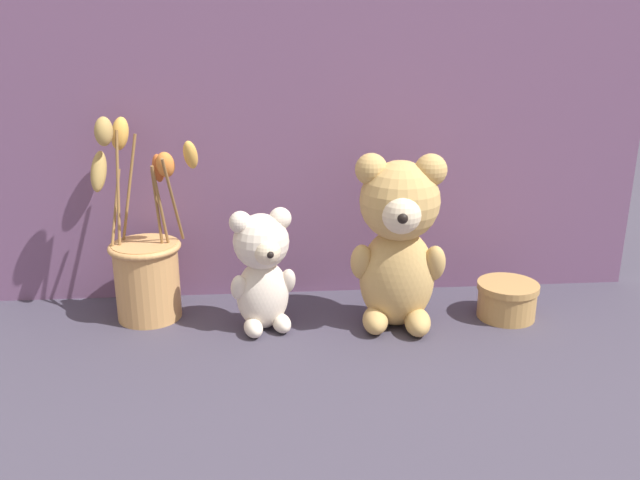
{
  "coord_description": "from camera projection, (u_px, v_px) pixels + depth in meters",
  "views": [
    {
      "loc": [
        -0.07,
        -0.89,
        0.44
      ],
      "look_at": [
        0.0,
        0.02,
        0.14
      ],
      "focal_mm": 38.0,
      "sensor_mm": 36.0,
      "label": 1
    }
  ],
  "objects": [
    {
      "name": "ground_plane",
      "position": [
        321.0,
        334.0,
        0.99
      ],
      "size": [
        4.0,
        4.0,
        0.0
      ],
      "primitive_type": "plane",
      "color": "#3D3847"
    },
    {
      "name": "backdrop_wall",
      "position": [
        312.0,
        102.0,
        1.05
      ],
      "size": [
        1.07,
        0.02,
        0.63
      ],
      "color": "#704C70",
      "rests_on": "ground"
    },
    {
      "name": "teddy_bear_large",
      "position": [
        398.0,
        239.0,
        0.97
      ],
      "size": [
        0.14,
        0.13,
        0.26
      ],
      "color": "tan",
      "rests_on": "ground"
    },
    {
      "name": "teddy_bear_medium",
      "position": [
        262.0,
        268.0,
        0.98
      ],
      "size": [
        0.1,
        0.09,
        0.18
      ],
      "color": "beige",
      "rests_on": "ground"
    },
    {
      "name": "flower_vase",
      "position": [
        146.0,
        264.0,
        1.02
      ],
      "size": [
        0.17,
        0.12,
        0.31
      ],
      "color": "tan",
      "rests_on": "ground"
    },
    {
      "name": "decorative_tin_tall",
      "position": [
        507.0,
        300.0,
        1.04
      ],
      "size": [
        0.09,
        0.09,
        0.06
      ],
      "color": "tan",
      "rests_on": "ground"
    }
  ]
}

